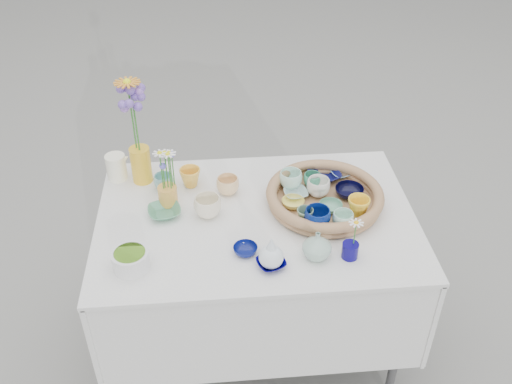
{
  "coord_description": "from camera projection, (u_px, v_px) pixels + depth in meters",
  "views": [
    {
      "loc": [
        -0.16,
        -1.75,
        2.18
      ],
      "look_at": [
        0.0,
        0.02,
        0.87
      ],
      "focal_mm": 40.0,
      "sensor_mm": 36.0,
      "label": 1
    }
  ],
  "objects": [
    {
      "name": "ground",
      "position": [
        256.0,
        342.0,
        2.71
      ],
      "size": [
        80.0,
        80.0,
        0.0
      ],
      "primitive_type": "plane",
      "color": "gray"
    },
    {
      "name": "fluted_bowl",
      "position": [
        131.0,
        260.0,
        2.0
      ],
      "size": [
        0.16,
        0.16,
        0.07
      ],
      "primitive_type": null,
      "rotation": [
        0.0,
        0.0,
        -0.27
      ],
      "color": "silver",
      "rests_on": "display_table"
    },
    {
      "name": "loose_ceramic_6",
      "position": [
        271.0,
        263.0,
        2.02
      ],
      "size": [
        0.13,
        0.13,
        0.02
      ],
      "primitive_type": "imported",
      "rotation": [
        0.0,
        0.0,
        0.36
      ],
      "color": "#030054",
      "rests_on": "display_table"
    },
    {
      "name": "display_table",
      "position": [
        256.0,
        342.0,
        2.71
      ],
      "size": [
        1.26,
        0.86,
        0.77
      ],
      "primitive_type": null,
      "color": "white",
      "rests_on": "ground"
    },
    {
      "name": "tray_ceramic_12",
      "position": [
        312.0,
        180.0,
        2.38
      ],
      "size": [
        0.09,
        0.09,
        0.06
      ],
      "primitive_type": "imported",
      "rotation": [
        0.0,
        0.0,
        -0.23
      ],
      "color": "#44A17C",
      "rests_on": "wicker_tray"
    },
    {
      "name": "tray_ceramic_4",
      "position": [
        305.0,
        216.0,
        2.18
      ],
      "size": [
        0.09,
        0.09,
        0.06
      ],
      "primitive_type": "imported",
      "rotation": [
        0.0,
        0.0,
        -0.43
      ],
      "color": "gray",
      "rests_on": "wicker_tray"
    },
    {
      "name": "bud_vase_cobalt",
      "position": [
        350.0,
        250.0,
        2.05
      ],
      "size": [
        0.08,
        0.08,
        0.06
      ],
      "primitive_type": "cylinder",
      "rotation": [
        0.0,
        0.0,
        -0.41
      ],
      "color": "#0B055C",
      "rests_on": "display_table"
    },
    {
      "name": "tray_ceramic_3",
      "position": [
        331.0,
        207.0,
        2.25
      ],
      "size": [
        0.09,
        0.09,
        0.03
      ],
      "primitive_type": "imported",
      "rotation": [
        0.0,
        0.0,
        -0.01
      ],
      "color": "#619E7F",
      "rests_on": "wicker_tray"
    },
    {
      "name": "loose_ceramic_2",
      "position": [
        165.0,
        212.0,
        2.26
      ],
      "size": [
        0.15,
        0.15,
        0.03
      ],
      "primitive_type": "imported",
      "rotation": [
        0.0,
        0.0,
        0.22
      ],
      "color": "#4D916C",
      "rests_on": "display_table"
    },
    {
      "name": "tray_ceramic_8",
      "position": [
        341.0,
        173.0,
        2.45
      ],
      "size": [
        0.11,
        0.11,
        0.02
      ],
      "primitive_type": "imported",
      "rotation": [
        0.0,
        0.0,
        0.34
      ],
      "color": "#86C7FD",
      "rests_on": "wicker_tray"
    },
    {
      "name": "loose_ceramic_0",
      "position": [
        190.0,
        177.0,
        2.4
      ],
      "size": [
        0.1,
        0.1,
        0.08
      ],
      "primitive_type": "imported",
      "rotation": [
        0.0,
        0.0,
        0.16
      ],
      "color": "yellow",
      "rests_on": "display_table"
    },
    {
      "name": "daisy_cup",
      "position": [
        168.0,
        195.0,
        2.3
      ],
      "size": [
        0.09,
        0.09,
        0.08
      ],
      "primitive_type": "cylinder",
      "rotation": [
        0.0,
        0.0,
        0.15
      ],
      "color": "gold",
      "rests_on": "display_table"
    },
    {
      "name": "tray_ceramic_9",
      "position": [
        317.0,
        218.0,
        2.16
      ],
      "size": [
        0.11,
        0.11,
        0.08
      ],
      "primitive_type": "imported",
      "rotation": [
        0.0,
        0.0,
        0.11
      ],
      "color": "navy",
      "rests_on": "wicker_tray"
    },
    {
      "name": "white_pitcher",
      "position": [
        116.0,
        167.0,
        2.44
      ],
      "size": [
        0.14,
        0.12,
        0.11
      ],
      "primitive_type": null,
      "rotation": [
        0.0,
        0.0,
        0.31
      ],
      "color": "white",
      "rests_on": "display_table"
    },
    {
      "name": "tray_ceramic_7",
      "position": [
        318.0,
        187.0,
        2.32
      ],
      "size": [
        0.13,
        0.13,
        0.08
      ],
      "primitive_type": "imported",
      "rotation": [
        0.0,
        0.0,
        -0.43
      ],
      "color": "silver",
      "rests_on": "wicker_tray"
    },
    {
      "name": "tray_ceramic_2",
      "position": [
        358.0,
        207.0,
        2.21
      ],
      "size": [
        0.11,
        0.11,
        0.08
      ],
      "primitive_type": "imported",
      "rotation": [
        0.0,
        0.0,
        0.28
      ],
      "color": "yellow",
      "rests_on": "wicker_tray"
    },
    {
      "name": "daisy_posy",
      "position": [
        167.0,
        168.0,
        2.23
      ],
      "size": [
        0.1,
        0.1,
        0.17
      ],
      "primitive_type": null,
      "rotation": [
        0.0,
        0.0,
        -0.22
      ],
      "color": "white",
      "rests_on": "daisy_cup"
    },
    {
      "name": "single_daisy",
      "position": [
        355.0,
        233.0,
        2.01
      ],
      "size": [
        0.06,
        0.06,
        0.11
      ],
      "primitive_type": null,
      "rotation": [
        0.0,
        0.0,
        0.02
      ],
      "color": "white",
      "rests_on": "bud_vase_cobalt"
    },
    {
      "name": "gerbera",
      "position": [
        132.0,
        116.0,
        2.28
      ],
      "size": [
        0.16,
        0.16,
        0.32
      ],
      "primitive_type": null,
      "rotation": [
        0.0,
        0.0,
        0.43
      ],
      "color": "orange",
      "rests_on": "tall_vase_yellow"
    },
    {
      "name": "loose_ceramic_4",
      "position": [
        245.0,
        250.0,
        2.08
      ],
      "size": [
        0.11,
        0.11,
        0.03
      ],
      "primitive_type": "imported",
      "rotation": [
        0.0,
        0.0,
        -0.31
      ],
      "color": "#09125D",
      "rests_on": "display_table"
    },
    {
      "name": "tray_ceramic_1",
      "position": [
        349.0,
        192.0,
        2.33
      ],
      "size": [
        0.13,
        0.13,
        0.04
      ],
      "primitive_type": "imported",
      "rotation": [
        0.0,
        0.0,
        0.16
      ],
      "color": "black",
      "rests_on": "wicker_tray"
    },
    {
      "name": "loose_ceramic_3",
      "position": [
        208.0,
        207.0,
        2.24
      ],
      "size": [
        0.13,
        0.13,
        0.09
      ],
      "primitive_type": "imported",
      "rotation": [
        0.0,
        0.0,
        -0.29
      ],
      "color": "#EFE4C3",
      "rests_on": "display_table"
    },
    {
      "name": "tall_vase_yellow",
      "position": [
        141.0,
        165.0,
        2.41
      ],
      "size": [
        0.1,
        0.1,
        0.16
      ],
      "primitive_type": "cylinder",
      "rotation": [
        0.0,
        0.0,
        -0.26
      ],
      "color": "gold",
      "rests_on": "display_table"
    },
    {
      "name": "tray_ceramic_11",
      "position": [
        343.0,
        220.0,
        2.16
      ],
      "size": [
        0.11,
        0.11,
        0.06
      ],
      "primitive_type": "imported",
      "rotation": [
        0.0,
        0.0,
        0.37
      ],
      "color": "#ADE5CE",
      "rests_on": "wicker_tray"
    },
    {
      "name": "loose_ceramic_5",
      "position": [
        164.0,
        182.0,
        2.39
      ],
      "size": [
        0.11,
        0.11,
        0.07
      ],
      "primitive_type": "imported",
      "rotation": [
        0.0,
        0.0,
        -0.39
      ],
      "color": "#80BFBC",
      "rests_on": "display_table"
    },
    {
      "name": "bud_vase_paleblue",
      "position": [
        271.0,
        252.0,
        1.99
      ],
      "size": [
        0.1,
        0.1,
        0.14
      ],
      "primitive_type": null,
      "rotation": [
        0.0,
        0.0,
        0.15
      ],
      "color": "white",
      "rests_on": "display_table"
    },
    {
      "name": "tray_ceramic_6",
      "position": [
        291.0,
        180.0,
        2.36
      ],
      "size": [
        0.1,
        0.1,
        0.08
      ],
      "primitive_type": "imported",
      "rotation": [
        0.0,
        0.0,
        -0.09
      ],
      "color": "silver",
      "rests_on": "wicker_tray"
    },
    {
      "name": "wicker_tray",
      "position": [
        325.0,
        197.0,
        2.29
      ],
      "size": [
        0.47,
        0.47,
        0.08
      ],
      "primitive_type": null,
      "color": "#A1724D",
      "rests_on": "display_table"
    },
    {
      "name": "tray_ceramic_5",
      "position": [
        296.0,
        194.0,
        2.33
      ],
      "size": [
        0.11,
        0.11,
        0.02
      ],
      "primitive_type": "imported",
      "rotation": [
        0.0,
        0.0,
        0.15
      ],
      "color": "#A5C7C6",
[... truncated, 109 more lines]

